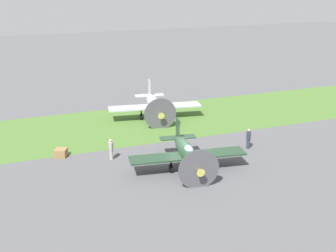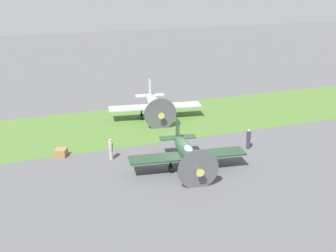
{
  "view_description": "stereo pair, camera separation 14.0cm",
  "coord_description": "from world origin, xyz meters",
  "px_view_note": "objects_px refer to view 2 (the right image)",
  "views": [
    {
      "loc": [
        11.84,
        28.17,
        13.88
      ],
      "look_at": [
        -0.38,
        -4.87,
        1.21
      ],
      "focal_mm": 45.45,
      "sensor_mm": 36.0,
      "label": 1
    },
    {
      "loc": [
        11.7,
        28.22,
        13.88
      ],
      "look_at": [
        -0.38,
        -4.87,
        1.21
      ],
      "focal_mm": 45.45,
      "sensor_mm": 36.0,
      "label": 2
    }
  ],
  "objects_px": {
    "ground_crew_chief": "(111,149)",
    "ground_crew_mechanic": "(248,138)",
    "airplane_wingman": "(155,105)",
    "supply_crate": "(61,152)",
    "airplane_lead": "(187,153)"
  },
  "relations": [
    {
      "from": "airplane_lead",
      "to": "airplane_wingman",
      "type": "height_order",
      "value": "airplane_wingman"
    },
    {
      "from": "airplane_wingman",
      "to": "ground_crew_mechanic",
      "type": "xyz_separation_m",
      "value": [
        -4.8,
        10.37,
        -0.48
      ]
    },
    {
      "from": "ground_crew_chief",
      "to": "ground_crew_mechanic",
      "type": "bearing_deg",
      "value": 85.74
    },
    {
      "from": "ground_crew_mechanic",
      "to": "supply_crate",
      "type": "distance_m",
      "value": 15.43
    },
    {
      "from": "airplane_lead",
      "to": "airplane_wingman",
      "type": "xyz_separation_m",
      "value": [
        -1.54,
        -12.26,
        0.09
      ]
    },
    {
      "from": "airplane_lead",
      "to": "ground_crew_mechanic",
      "type": "distance_m",
      "value": 6.63
    },
    {
      "from": "airplane_lead",
      "to": "ground_crew_chief",
      "type": "xyz_separation_m",
      "value": [
        4.95,
        -3.66,
        -0.4
      ]
    },
    {
      "from": "airplane_lead",
      "to": "ground_crew_mechanic",
      "type": "relative_size",
      "value": 5.11
    },
    {
      "from": "ground_crew_mechanic",
      "to": "supply_crate",
      "type": "height_order",
      "value": "ground_crew_mechanic"
    },
    {
      "from": "ground_crew_mechanic",
      "to": "supply_crate",
      "type": "xyz_separation_m",
      "value": [
        14.96,
        -3.75,
        -0.59
      ]
    },
    {
      "from": "airplane_wingman",
      "to": "supply_crate",
      "type": "xyz_separation_m",
      "value": [
        10.15,
        6.62,
        -1.08
      ]
    },
    {
      "from": "airplane_wingman",
      "to": "ground_crew_chief",
      "type": "relative_size",
      "value": 5.45
    },
    {
      "from": "supply_crate",
      "to": "ground_crew_chief",
      "type": "bearing_deg",
      "value": 151.69
    },
    {
      "from": "airplane_wingman",
      "to": "ground_crew_mechanic",
      "type": "bearing_deg",
      "value": 123.48
    },
    {
      "from": "airplane_wingman",
      "to": "supply_crate",
      "type": "height_order",
      "value": "airplane_wingman"
    }
  ]
}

